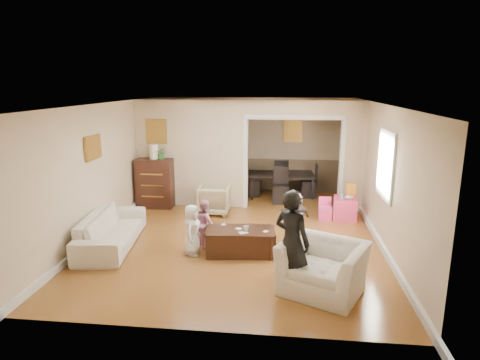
# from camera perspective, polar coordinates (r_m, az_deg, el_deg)

# --- Properties ---
(floor) EXTENTS (7.00, 7.00, 0.00)m
(floor) POSITION_cam_1_polar(r_m,az_deg,el_deg) (8.52, -0.15, -7.20)
(floor) COLOR olive
(floor) RESTS_ON ground
(partition_left) EXTENTS (2.75, 0.18, 2.60)m
(partition_left) POSITION_cam_1_polar(r_m,az_deg,el_deg) (10.13, -6.77, 3.65)
(partition_left) COLOR beige
(partition_left) RESTS_ON ground
(partition_right) EXTENTS (0.55, 0.18, 2.60)m
(partition_right) POSITION_cam_1_polar(r_m,az_deg,el_deg) (9.99, 15.31, 3.14)
(partition_right) COLOR beige
(partition_right) RESTS_ON ground
(partition_header) EXTENTS (2.22, 0.18, 0.35)m
(partition_header) POSITION_cam_1_polar(r_m,az_deg,el_deg) (9.74, 7.60, 9.91)
(partition_header) COLOR beige
(partition_header) RESTS_ON partition_right
(window_pane) EXTENTS (0.03, 0.95, 1.10)m
(window_pane) POSITION_cam_1_polar(r_m,az_deg,el_deg) (7.88, 19.66, 2.04)
(window_pane) COLOR white
(window_pane) RESTS_ON ground
(framed_art_partition) EXTENTS (0.45, 0.03, 0.55)m
(framed_art_partition) POSITION_cam_1_polar(r_m,az_deg,el_deg) (10.17, -11.54, 6.65)
(framed_art_partition) COLOR brown
(framed_art_partition) RESTS_ON partition_left
(framed_art_sofa_wall) EXTENTS (0.03, 0.55, 0.40)m
(framed_art_sofa_wall) POSITION_cam_1_polar(r_m,az_deg,el_deg) (8.25, -19.76, 4.27)
(framed_art_sofa_wall) COLOR brown
(framed_art_alcove) EXTENTS (0.45, 0.03, 0.55)m
(framed_art_alcove) POSITION_cam_1_polar(r_m,az_deg,el_deg) (11.44, 7.33, 6.77)
(framed_art_alcove) COLOR brown
(sofa) EXTENTS (1.09, 2.23, 0.62)m
(sofa) POSITION_cam_1_polar(r_m,az_deg,el_deg) (8.10, -17.42, -6.58)
(sofa) COLOR silver
(sofa) RESTS_ON ground
(armchair_back) EXTENTS (0.71, 0.73, 0.66)m
(armchair_back) POSITION_cam_1_polar(r_m,az_deg,el_deg) (9.60, -3.60, -2.75)
(armchair_back) COLOR tan
(armchair_back) RESTS_ON ground
(armchair_front) EXTENTS (1.46, 1.39, 0.74)m
(armchair_front) POSITION_cam_1_polar(r_m,az_deg,el_deg) (6.21, 11.43, -11.85)
(armchair_front) COLOR silver
(armchair_front) RESTS_ON ground
(dresser) EXTENTS (0.88, 0.49, 1.20)m
(dresser) POSITION_cam_1_polar(r_m,az_deg,el_deg) (10.24, -11.69, -0.41)
(dresser) COLOR #32190F
(dresser) RESTS_ON ground
(table_lamp) EXTENTS (0.22, 0.22, 0.36)m
(table_lamp) POSITION_cam_1_polar(r_m,az_deg,el_deg) (10.09, -11.90, 3.91)
(table_lamp) COLOR beige
(table_lamp) RESTS_ON dresser
(potted_plant) EXTENTS (0.27, 0.23, 0.30)m
(potted_plant) POSITION_cam_1_polar(r_m,az_deg,el_deg) (10.04, -10.81, 3.73)
(potted_plant) COLOR #397A36
(potted_plant) RESTS_ON dresser
(coffee_table) EXTENTS (1.27, 0.74, 0.45)m
(coffee_table) POSITION_cam_1_polar(r_m,az_deg,el_deg) (7.42, 0.11, -8.52)
(coffee_table) COLOR #351C10
(coffee_table) RESTS_ON ground
(coffee_cup) EXTENTS (0.11, 0.11, 0.09)m
(coffee_cup) POSITION_cam_1_polar(r_m,az_deg,el_deg) (7.26, 0.86, -6.71)
(coffee_cup) COLOR silver
(coffee_cup) RESTS_ON coffee_table
(play_table) EXTENTS (0.58, 0.58, 0.50)m
(play_table) POSITION_cam_1_polar(r_m,az_deg,el_deg) (9.52, 14.41, -3.82)
(play_table) COLOR #E93D75
(play_table) RESTS_ON ground
(cereal_box) EXTENTS (0.21, 0.09, 0.30)m
(cereal_box) POSITION_cam_1_polar(r_m,az_deg,el_deg) (9.53, 15.18, -1.37)
(cereal_box) COLOR yellow
(cereal_box) RESTS_ON play_table
(cyan_cup) EXTENTS (0.08, 0.08, 0.08)m
(cyan_cup) POSITION_cam_1_polar(r_m,az_deg,el_deg) (9.38, 13.95, -2.22)
(cyan_cup) COLOR #24B1B7
(cyan_cup) RESTS_ON play_table
(toy_block) EXTENTS (0.09, 0.08, 0.05)m
(toy_block) POSITION_cam_1_polar(r_m,az_deg,el_deg) (9.54, 13.70, -2.03)
(toy_block) COLOR red
(toy_block) RESTS_ON play_table
(play_bowl) EXTENTS (0.22, 0.22, 0.05)m
(play_bowl) POSITION_cam_1_polar(r_m,az_deg,el_deg) (9.34, 14.91, -2.44)
(play_bowl) COLOR silver
(play_bowl) RESTS_ON play_table
(dining_table) EXTENTS (1.84, 1.15, 0.62)m
(dining_table) POSITION_cam_1_polar(r_m,az_deg,el_deg) (11.10, 5.71, -0.70)
(dining_table) COLOR black
(dining_table) RESTS_ON ground
(adult_person) EXTENTS (0.68, 0.62, 1.55)m
(adult_person) POSITION_cam_1_polar(r_m,az_deg,el_deg) (5.97, 7.20, -8.53)
(adult_person) COLOR black
(adult_person) RESTS_ON ground
(child_kneel_a) EXTENTS (0.32, 0.47, 0.92)m
(child_kneel_a) POSITION_cam_1_polar(r_m,az_deg,el_deg) (7.33, -6.69, -6.92)
(child_kneel_a) COLOR white
(child_kneel_a) RESTS_ON ground
(child_kneel_b) EXTENTS (0.50, 0.54, 0.89)m
(child_kneel_b) POSITION_cam_1_polar(r_m,az_deg,el_deg) (7.72, -4.85, -5.94)
(child_kneel_b) COLOR #CB7F98
(child_kneel_b) RESTS_ON ground
(child_toddler) EXTENTS (0.50, 0.51, 0.86)m
(child_toddler) POSITION_cam_1_polar(r_m,az_deg,el_deg) (8.02, 8.21, -5.40)
(child_toddler) COLOR black
(child_toddler) RESTS_ON ground
(craft_papers) EXTENTS (0.88, 0.50, 0.00)m
(craft_papers) POSITION_cam_1_polar(r_m,az_deg,el_deg) (7.30, 0.43, -6.96)
(craft_papers) COLOR white
(craft_papers) RESTS_ON coffee_table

